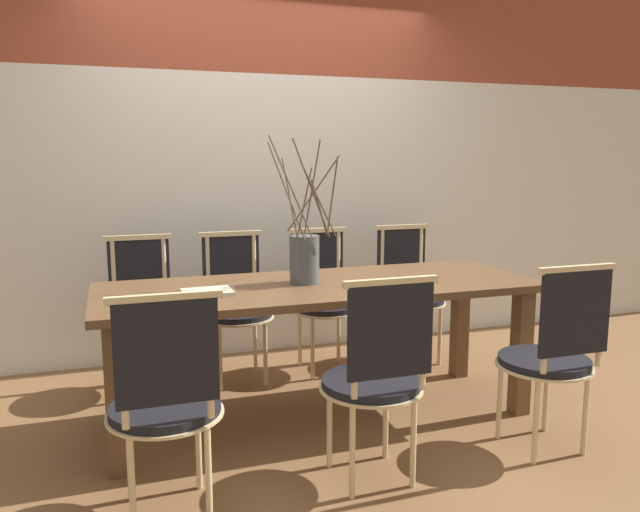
{
  "coord_description": "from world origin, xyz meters",
  "views": [
    {
      "loc": [
        -1.06,
        -3.11,
        1.43
      ],
      "look_at": [
        0.0,
        0.0,
        0.9
      ],
      "focal_mm": 35.0,
      "sensor_mm": 36.0,
      "label": 1
    }
  ],
  "objects_px": {
    "book_stack": "(207,292)",
    "chair_far_center": "(324,296)",
    "dining_table": "(320,302)",
    "chair_near_center": "(552,352)",
    "vase_centerpiece": "(305,257)"
  },
  "relations": [
    {
      "from": "dining_table",
      "to": "chair_far_center",
      "type": "height_order",
      "value": "chair_far_center"
    },
    {
      "from": "chair_far_center",
      "to": "book_stack",
      "type": "distance_m",
      "value": 1.24
    },
    {
      "from": "dining_table",
      "to": "vase_centerpiece",
      "type": "height_order",
      "value": "vase_centerpiece"
    },
    {
      "from": "vase_centerpiece",
      "to": "chair_far_center",
      "type": "bearing_deg",
      "value": 63.51
    },
    {
      "from": "chair_near_center",
      "to": "book_stack",
      "type": "height_order",
      "value": "chair_near_center"
    },
    {
      "from": "chair_near_center",
      "to": "chair_far_center",
      "type": "distance_m",
      "value": 1.63
    },
    {
      "from": "chair_far_center",
      "to": "vase_centerpiece",
      "type": "distance_m",
      "value": 0.89
    },
    {
      "from": "book_stack",
      "to": "chair_far_center",
      "type": "bearing_deg",
      "value": 42.5
    },
    {
      "from": "dining_table",
      "to": "chair_near_center",
      "type": "relative_size",
      "value": 2.48
    },
    {
      "from": "chair_near_center",
      "to": "chair_far_center",
      "type": "height_order",
      "value": "same"
    },
    {
      "from": "chair_far_center",
      "to": "book_stack",
      "type": "xyz_separation_m",
      "value": [
        -0.9,
        -0.82,
        0.26
      ]
    },
    {
      "from": "dining_table",
      "to": "chair_far_center",
      "type": "distance_m",
      "value": 0.82
    },
    {
      "from": "vase_centerpiece",
      "to": "book_stack",
      "type": "bearing_deg",
      "value": -168.62
    },
    {
      "from": "chair_near_center",
      "to": "vase_centerpiece",
      "type": "relative_size",
      "value": 1.2
    },
    {
      "from": "dining_table",
      "to": "chair_far_center",
      "type": "bearing_deg",
      "value": 69.52
    }
  ]
}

